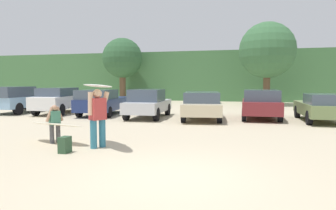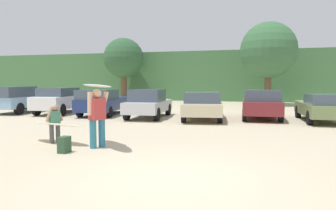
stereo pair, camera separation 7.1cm
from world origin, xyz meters
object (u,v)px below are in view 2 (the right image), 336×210
at_px(parked_car_white, 61,100).
at_px(surfboard_white, 96,86).
at_px(parked_car_champagne, 202,104).
at_px(parked_car_maroon, 262,104).
at_px(backpack_dropped, 64,145).
at_px(person_child, 55,122).
at_px(parked_car_navy, 102,102).
at_px(parked_car_sky_blue, 20,99).
at_px(parked_car_olive_green, 322,107).
at_px(surfboard_cream, 56,124).
at_px(parked_car_silver, 148,103).
at_px(person_adult, 97,115).

xyz_separation_m(parked_car_white, surfboard_white, (7.05, -8.64, 1.00)).
bearing_deg(parked_car_champagne, parked_car_maroon, -82.29).
relative_size(parked_car_champagne, backpack_dropped, 11.06).
height_order(parked_car_maroon, surfboard_white, surfboard_white).
bearing_deg(surfboard_white, parked_car_champagne, -58.06).
bearing_deg(person_child, parked_car_navy, -42.82).
height_order(parked_car_sky_blue, parked_car_champagne, parked_car_sky_blue).
height_order(parked_car_olive_green, surfboard_white, surfboard_white).
distance_m(parked_car_navy, backpack_dropped, 9.95).
bearing_deg(surfboard_cream, backpack_dropped, 146.44).
xyz_separation_m(parked_car_silver, parked_car_maroon, (5.91, 0.99, 0.02)).
height_order(parked_car_silver, backpack_dropped, parked_car_silver).
bearing_deg(parked_car_white, parked_car_sky_blue, 88.81).
relative_size(parked_car_white, surfboard_cream, 2.10).
bearing_deg(parked_car_maroon, surfboard_cream, 141.65).
height_order(surfboard_white, surfboard_cream, surfboard_white).
xyz_separation_m(parked_car_sky_blue, parked_car_navy, (5.73, 0.02, -0.09)).
bearing_deg(parked_car_maroon, surfboard_white, 149.67).
bearing_deg(person_child, parked_car_olive_green, -109.17).
xyz_separation_m(parked_car_navy, surfboard_cream, (2.53, -8.15, -0.18)).
bearing_deg(parked_car_navy, parked_car_champagne, -101.47).
relative_size(parked_car_white, parked_car_olive_green, 1.08).
relative_size(parked_car_olive_green, person_adult, 2.57).
xyz_separation_m(parked_car_navy, parked_car_silver, (3.06, -0.62, 0.00)).
relative_size(parked_car_silver, surfboard_cream, 1.87).
xyz_separation_m(parked_car_white, surfboard_cream, (5.47, -8.41, -0.23)).
relative_size(parked_car_champagne, surfboard_white, 2.60).
height_order(person_child, backpack_dropped, person_child).
bearing_deg(parked_car_maroon, parked_car_navy, 91.06).
distance_m(person_adult, backpack_dropped, 1.28).
distance_m(parked_car_white, surfboard_white, 11.19).
relative_size(parked_car_sky_blue, backpack_dropped, 10.70).
height_order(parked_car_white, person_adult, person_adult).
relative_size(surfboard_white, surfboard_cream, 0.83).
bearing_deg(surfboard_cream, parked_car_navy, -59.10).
bearing_deg(parked_car_white, surfboard_cream, -153.80).
distance_m(parked_car_sky_blue, person_adult, 12.95).
xyz_separation_m(parked_car_maroon, person_adult, (-4.84, -8.77, 0.17)).
bearing_deg(person_adult, parked_car_sky_blue, -10.12).
relative_size(parked_car_navy, person_child, 3.87).
height_order(parked_car_silver, person_child, parked_car_silver).
xyz_separation_m(parked_car_sky_blue, parked_car_silver, (8.79, -0.60, -0.08)).
distance_m(parked_car_silver, parked_car_champagne, 2.93).
distance_m(parked_car_white, parked_car_olive_green, 14.72).
xyz_separation_m(parked_car_white, backpack_dropped, (6.51, -9.53, -0.62)).
bearing_deg(parked_car_sky_blue, parked_car_olive_green, -92.86).
bearing_deg(parked_car_sky_blue, surfboard_cream, -136.96).
relative_size(parked_car_white, parked_car_silver, 1.12).
relative_size(parked_car_sky_blue, surfboard_white, 2.52).
xyz_separation_m(person_adult, backpack_dropped, (-0.56, -0.86, -0.76)).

